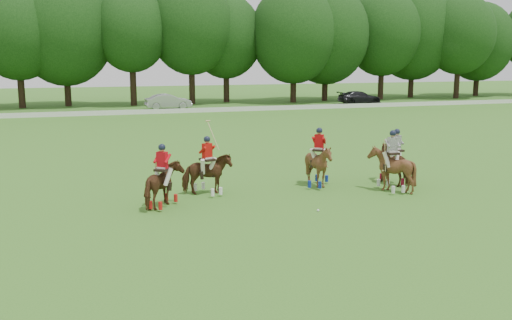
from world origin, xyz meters
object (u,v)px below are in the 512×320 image
object	(u,v)px
polo_red_a	(163,185)
polo_red_b	(208,174)
polo_stripe_a	(396,164)
polo_stripe_b	(391,169)
polo_ball	(318,210)
car_right	(359,97)
polo_red_c	(319,165)
car_mid	(168,102)

from	to	relation	value
polo_red_a	polo_red_b	size ratio (longest dim) A/B	0.81
polo_red_a	polo_stripe_a	bearing A→B (deg)	5.01
polo_stripe_b	polo_ball	distance (m)	4.62
polo_stripe_b	polo_ball	world-z (taller)	polo_stripe_b
car_right	polo_red_c	distance (m)	43.57
car_mid	car_right	distance (m)	22.11
car_mid	polo_red_c	xyz separation A→B (m)	(0.26, -37.70, 0.14)
polo_stripe_b	polo_ball	xyz separation A→B (m)	(-4.08, -1.98, -0.87)
car_mid	polo_red_a	xyz separation A→B (m)	(-6.47, -39.08, 0.06)
car_mid	polo_ball	world-z (taller)	car_mid
polo_stripe_a	polo_red_a	bearing A→B (deg)	-174.99
car_mid	polo_red_b	xyz separation A→B (m)	(-4.50, -37.66, 0.05)
car_right	polo_stripe_a	xyz separation A→B (m)	(-18.49, -38.20, 0.13)
polo_red_b	polo_ball	bearing A→B (deg)	-49.56
polo_stripe_a	polo_ball	distance (m)	5.95
polo_stripe_a	polo_red_c	bearing A→B (deg)	171.54
polo_red_b	car_right	bearing A→B (deg)	54.76
polo_red_c	polo_stripe_b	size ratio (longest dim) A/B	1.00
polo_red_a	polo_ball	world-z (taller)	polo_red_a
polo_red_a	polo_stripe_a	world-z (taller)	polo_stripe_a
car_right	polo_red_a	distance (m)	48.42
polo_red_a	polo_stripe_a	distance (m)	10.13
car_right	polo_stripe_a	distance (m)	42.44
polo_red_c	polo_stripe_b	world-z (taller)	polo_stripe_b
polo_ball	polo_stripe_a	bearing A→B (deg)	32.25
polo_red_c	polo_stripe_b	xyz separation A→B (m)	(2.46, -1.66, 0.00)
car_mid	polo_stripe_a	distance (m)	38.37
car_mid	polo_red_b	world-z (taller)	polo_red_b
polo_red_a	polo_red_c	size ratio (longest dim) A/B	0.93
car_mid	polo_red_a	distance (m)	39.61
polo_stripe_a	polo_stripe_b	xyz separation A→B (m)	(-0.91, -1.16, 0.06)
car_right	polo_red_b	bearing A→B (deg)	148.10
car_right	polo_red_b	world-z (taller)	polo_red_b
polo_stripe_a	polo_ball	world-z (taller)	polo_stripe_a
polo_red_a	polo_red_c	xyz separation A→B (m)	(6.72, 1.38, 0.08)
car_mid	polo_red_c	world-z (taller)	polo_red_c
car_right	polo_red_a	size ratio (longest dim) A/B	2.17
polo_stripe_b	polo_stripe_a	bearing A→B (deg)	52.11
polo_red_c	polo_red_b	bearing A→B (deg)	179.58
polo_ball	polo_red_a	bearing A→B (deg)	156.13
polo_red_c	polo_stripe_a	xyz separation A→B (m)	(3.37, -0.50, -0.05)
car_mid	polo_stripe_a	size ratio (longest dim) A/B	2.01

